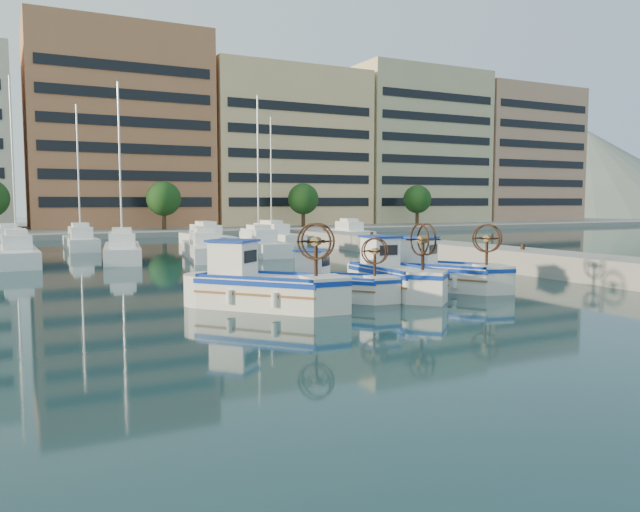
{
  "coord_description": "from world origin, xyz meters",
  "views": [
    {
      "loc": [
        -12.68,
        -19.7,
        3.86
      ],
      "look_at": [
        -0.5,
        4.32,
        1.5
      ],
      "focal_mm": 35.0,
      "sensor_mm": 36.0,
      "label": 1
    }
  ],
  "objects": [
    {
      "name": "ground",
      "position": [
        0.0,
        0.0,
        0.0
      ],
      "size": [
        300.0,
        300.0,
        0.0
      ],
      "primitive_type": "plane",
      "color": "#193A41",
      "rests_on": "ground"
    },
    {
      "name": "quay",
      "position": [
        13.0,
        8.0,
        0.6
      ],
      "size": [
        3.0,
        60.0,
        1.2
      ],
      "primitive_type": "cube",
      "color": "gray",
      "rests_on": "ground"
    },
    {
      "name": "waterfront",
      "position": [
        9.23,
        65.04,
        11.1
      ],
      "size": [
        180.0,
        40.0,
        25.6
      ],
      "color": "gray",
      "rests_on": "ground"
    },
    {
      "name": "hill_east",
      "position": [
        140.0,
        110.0,
        0.0
      ],
      "size": [
        160.0,
        160.0,
        50.0
      ],
      "primitive_type": "cone",
      "color": "slate",
      "rests_on": "ground"
    },
    {
      "name": "yacht_marina",
      "position": [
        -2.28,
        28.07,
        0.53
      ],
      "size": [
        41.19,
        22.75,
        11.5
      ],
      "color": "white",
      "rests_on": "ground"
    },
    {
      "name": "fishing_boat_a",
      "position": [
        -4.46,
        1.21,
        0.86
      ],
      "size": [
        4.67,
        4.94,
        3.12
      ],
      "rotation": [
        0.0,
        0.0,
        0.72
      ],
      "color": "silver",
      "rests_on": "ground"
    },
    {
      "name": "fishing_boat_b",
      "position": [
        -1.15,
        1.83,
        0.68
      ],
      "size": [
        3.65,
        3.96,
        2.48
      ],
      "rotation": [
        0.0,
        0.0,
        0.68
      ],
      "color": "silver",
      "rests_on": "ground"
    },
    {
      "name": "fishing_boat_c",
      "position": [
        1.67,
        1.82,
        0.84
      ],
      "size": [
        2.13,
        4.9,
        3.04
      ],
      "rotation": [
        0.0,
        0.0,
        -0.03
      ],
      "color": "silver",
      "rests_on": "ground"
    },
    {
      "name": "fishing_boat_d",
      "position": [
        4.44,
        2.21,
        0.8
      ],
      "size": [
        3.89,
        4.8,
        2.92
      ],
      "rotation": [
        0.0,
        0.0,
        0.53
      ],
      "color": "silver",
      "rests_on": "ground"
    }
  ]
}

